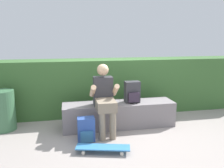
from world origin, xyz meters
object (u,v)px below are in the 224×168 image
object	(u,v)px
trash_bin	(3,110)
person_skater	(104,96)
backpack_on_ground	(86,130)
bench_main	(119,114)
backpack_on_bench	(132,92)
skateboard_near_person	(103,148)

from	to	relation	value
trash_bin	person_skater	bearing A→B (deg)	-14.61
person_skater	trash_bin	size ratio (longest dim) A/B	1.64
backpack_on_ground	bench_main	bearing A→B (deg)	37.96
bench_main	trash_bin	xyz separation A→B (m)	(-2.12, 0.25, 0.14)
bench_main	backpack_on_bench	distance (m)	0.50
skateboard_near_person	trash_bin	size ratio (longest dim) A/B	1.11
bench_main	skateboard_near_person	bearing A→B (deg)	-115.80
person_skater	backpack_on_ground	size ratio (longest dim) A/B	3.05
backpack_on_ground	trash_bin	size ratio (longest dim) A/B	0.54
bench_main	trash_bin	bearing A→B (deg)	173.32
person_skater	trash_bin	bearing A→B (deg)	165.39
bench_main	backpack_on_bench	bearing A→B (deg)	-2.12
person_skater	skateboard_near_person	xyz separation A→B (m)	(-0.14, -0.73, -0.59)
skateboard_near_person	backpack_on_bench	size ratio (longest dim) A/B	2.06
person_skater	backpack_on_ground	distance (m)	0.66
trash_bin	backpack_on_bench	bearing A→B (deg)	-6.19
skateboard_near_person	trash_bin	bearing A→B (deg)	144.08
person_skater	skateboard_near_person	bearing A→B (deg)	-101.17
skateboard_near_person	backpack_on_ground	world-z (taller)	backpack_on_ground
backpack_on_bench	bench_main	bearing A→B (deg)	177.88
backpack_on_bench	person_skater	bearing A→B (deg)	-159.63
bench_main	person_skater	distance (m)	0.58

